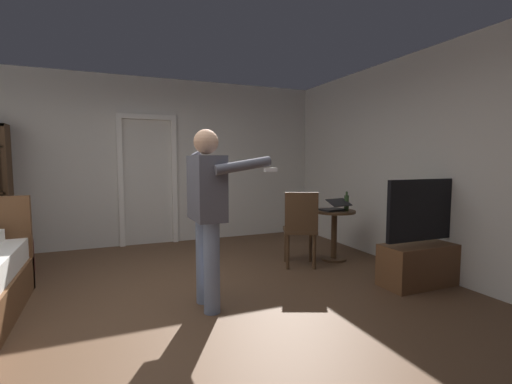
{
  "coord_description": "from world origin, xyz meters",
  "views": [
    {
      "loc": [
        -0.51,
        -3.28,
        1.4
      ],
      "look_at": [
        0.97,
        0.28,
        1.05
      ],
      "focal_mm": 25.26,
      "sensor_mm": 36.0,
      "label": 1
    }
  ],
  "objects_px": {
    "tv_flatscreen": "(426,254)",
    "bottle_on_table": "(347,203)",
    "wooden_chair": "(300,226)",
    "suitcase_dark": "(7,256)",
    "side_table": "(334,227)",
    "suitcase_small": "(2,265)",
    "person_blue_shirt": "(208,205)",
    "laptop": "(335,207)"
  },
  "relations": [
    {
      "from": "tv_flatscreen",
      "to": "bottle_on_table",
      "type": "xyz_separation_m",
      "value": [
        -0.25,
        1.14,
        0.47
      ]
    },
    {
      "from": "tv_flatscreen",
      "to": "suitcase_dark",
      "type": "xyz_separation_m",
      "value": [
        -4.49,
        2.37,
        -0.15
      ]
    },
    {
      "from": "person_blue_shirt",
      "to": "suitcase_small",
      "type": "relative_size",
      "value": 3.02
    },
    {
      "from": "suitcase_small",
      "to": "wooden_chair",
      "type": "bearing_deg",
      "value": -5.02
    },
    {
      "from": "person_blue_shirt",
      "to": "suitcase_dark",
      "type": "height_order",
      "value": "person_blue_shirt"
    },
    {
      "from": "laptop",
      "to": "person_blue_shirt",
      "type": "bearing_deg",
      "value": -156.74
    },
    {
      "from": "bottle_on_table",
      "to": "suitcase_small",
      "type": "distance_m",
      "value": 4.31
    },
    {
      "from": "laptop",
      "to": "person_blue_shirt",
      "type": "height_order",
      "value": "person_blue_shirt"
    },
    {
      "from": "tv_flatscreen",
      "to": "person_blue_shirt",
      "type": "bearing_deg",
      "value": 172.66
    },
    {
      "from": "tv_flatscreen",
      "to": "bottle_on_table",
      "type": "relative_size",
      "value": 4.51
    },
    {
      "from": "side_table",
      "to": "wooden_chair",
      "type": "distance_m",
      "value": 0.62
    },
    {
      "from": "wooden_chair",
      "to": "side_table",
      "type": "bearing_deg",
      "value": 10.81
    },
    {
      "from": "tv_flatscreen",
      "to": "person_blue_shirt",
      "type": "distance_m",
      "value": 2.53
    },
    {
      "from": "suitcase_dark",
      "to": "laptop",
      "type": "bearing_deg",
      "value": -27.27
    },
    {
      "from": "tv_flatscreen",
      "to": "suitcase_small",
      "type": "height_order",
      "value": "tv_flatscreen"
    },
    {
      "from": "wooden_chair",
      "to": "suitcase_dark",
      "type": "relative_size",
      "value": 1.69
    },
    {
      "from": "bottle_on_table",
      "to": "wooden_chair",
      "type": "xyz_separation_m",
      "value": [
        -0.74,
        -0.03,
        -0.27
      ]
    },
    {
      "from": "tv_flatscreen",
      "to": "wooden_chair",
      "type": "distance_m",
      "value": 1.5
    },
    {
      "from": "tv_flatscreen",
      "to": "suitcase_dark",
      "type": "height_order",
      "value": "tv_flatscreen"
    },
    {
      "from": "side_table",
      "to": "suitcase_small",
      "type": "xyz_separation_m",
      "value": [
        -4.05,
        0.7,
        -0.27
      ]
    },
    {
      "from": "side_table",
      "to": "bottle_on_table",
      "type": "xyz_separation_m",
      "value": [
        0.14,
        -0.08,
        0.35
      ]
    },
    {
      "from": "suitcase_dark",
      "to": "tv_flatscreen",
      "type": "bearing_deg",
      "value": -38.83
    },
    {
      "from": "tv_flatscreen",
      "to": "wooden_chair",
      "type": "xyz_separation_m",
      "value": [
        -0.99,
        1.11,
        0.2
      ]
    },
    {
      "from": "wooden_chair",
      "to": "suitcase_dark",
      "type": "distance_m",
      "value": 3.74
    },
    {
      "from": "tv_flatscreen",
      "to": "suitcase_small",
      "type": "relative_size",
      "value": 2.14
    },
    {
      "from": "person_blue_shirt",
      "to": "tv_flatscreen",
      "type": "bearing_deg",
      "value": -7.34
    },
    {
      "from": "laptop",
      "to": "wooden_chair",
      "type": "relative_size",
      "value": 0.37
    },
    {
      "from": "suitcase_small",
      "to": "suitcase_dark",
      "type": "bearing_deg",
      "value": 104.48
    },
    {
      "from": "tv_flatscreen",
      "to": "bottle_on_table",
      "type": "distance_m",
      "value": 1.26
    },
    {
      "from": "person_blue_shirt",
      "to": "suitcase_small",
      "type": "xyz_separation_m",
      "value": [
        -2.01,
        1.61,
        -0.79
      ]
    },
    {
      "from": "side_table",
      "to": "tv_flatscreen",
      "type": "bearing_deg",
      "value": -72.41
    },
    {
      "from": "laptop",
      "to": "wooden_chair",
      "type": "bearing_deg",
      "value": -172.88
    },
    {
      "from": "person_blue_shirt",
      "to": "wooden_chair",
      "type": "bearing_deg",
      "value": 28.92
    },
    {
      "from": "side_table",
      "to": "laptop",
      "type": "xyz_separation_m",
      "value": [
        -0.02,
        -0.04,
        0.29
      ]
    },
    {
      "from": "side_table",
      "to": "laptop",
      "type": "relative_size",
      "value": 1.92
    },
    {
      "from": "suitcase_dark",
      "to": "side_table",
      "type": "bearing_deg",
      "value": -26.63
    },
    {
      "from": "bottle_on_table",
      "to": "wooden_chair",
      "type": "distance_m",
      "value": 0.79
    },
    {
      "from": "person_blue_shirt",
      "to": "suitcase_dark",
      "type": "distance_m",
      "value": 3.02
    },
    {
      "from": "person_blue_shirt",
      "to": "suitcase_small",
      "type": "distance_m",
      "value": 2.7
    },
    {
      "from": "tv_flatscreen",
      "to": "bottle_on_table",
      "type": "bearing_deg",
      "value": 102.22
    },
    {
      "from": "tv_flatscreen",
      "to": "laptop",
      "type": "relative_size",
      "value": 3.25
    },
    {
      "from": "tv_flatscreen",
      "to": "suitcase_small",
      "type": "xyz_separation_m",
      "value": [
        -4.44,
        1.93,
        -0.15
      ]
    }
  ]
}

